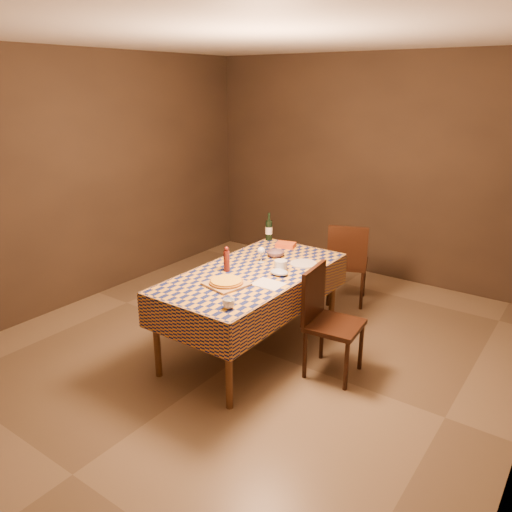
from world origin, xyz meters
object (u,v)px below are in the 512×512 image
(cutting_board, at_px, (226,284))
(chair_far, at_px, (347,260))
(bowl, at_px, (276,254))
(chair_right, at_px, (326,315))
(dining_table, at_px, (253,279))
(wine_bottle, at_px, (269,230))
(pizza, at_px, (226,282))
(white_plate, at_px, (303,264))

(cutting_board, relative_size, chair_far, 0.33)
(bowl, xyz_separation_m, chair_right, (0.77, -0.40, -0.27))
(dining_table, relative_size, chair_right, 1.98)
(dining_table, bearing_deg, wine_bottle, 115.58)
(dining_table, height_order, chair_right, chair_right)
(dining_table, distance_m, pizza, 0.40)
(chair_right, bearing_deg, chair_far, 108.52)
(white_plate, bearing_deg, bowl, 173.90)
(cutting_board, xyz_separation_m, white_plate, (0.26, 0.80, -0.00))
(cutting_board, relative_size, wine_bottle, 1.04)
(bowl, distance_m, white_plate, 0.33)
(bowl, bearing_deg, chair_far, 72.13)
(chair_far, bearing_deg, pizza, -97.72)
(bowl, xyz_separation_m, white_plate, (0.33, -0.04, -0.02))
(wine_bottle, height_order, chair_far, wine_bottle)
(cutting_board, bearing_deg, dining_table, 91.51)
(pizza, distance_m, chair_far, 1.84)
(bowl, xyz_separation_m, wine_bottle, (-0.36, 0.41, 0.08))
(wine_bottle, xyz_separation_m, chair_right, (1.12, -0.81, -0.36))
(dining_table, relative_size, bowl, 11.03)
(cutting_board, distance_m, bowl, 0.84)
(white_plate, height_order, chair_right, chair_right)
(dining_table, xyz_separation_m, chair_right, (0.71, 0.05, -0.17))
(cutting_board, xyz_separation_m, chair_right, (0.70, 0.43, -0.26))
(chair_far, height_order, chair_right, same)
(wine_bottle, bearing_deg, dining_table, -64.42)
(cutting_board, bearing_deg, white_plate, 71.73)
(dining_table, height_order, white_plate, white_plate)
(pizza, xyz_separation_m, bowl, (-0.07, 0.84, -0.01))
(cutting_board, height_order, wine_bottle, wine_bottle)
(cutting_board, xyz_separation_m, pizza, (0.00, 0.00, 0.02))
(cutting_board, distance_m, white_plate, 0.84)
(white_plate, distance_m, chair_far, 1.03)
(white_plate, xyz_separation_m, chair_far, (-0.02, 1.00, -0.25))
(chair_right, bearing_deg, white_plate, 139.91)
(chair_right, bearing_deg, pizza, -148.27)
(pizza, distance_m, wine_bottle, 1.32)
(pizza, xyz_separation_m, chair_far, (0.24, 1.80, -0.28))
(cutting_board, relative_size, white_plate, 1.23)
(dining_table, bearing_deg, chair_right, 3.90)
(pizza, height_order, white_plate, pizza)
(bowl, bearing_deg, chair_right, -27.70)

